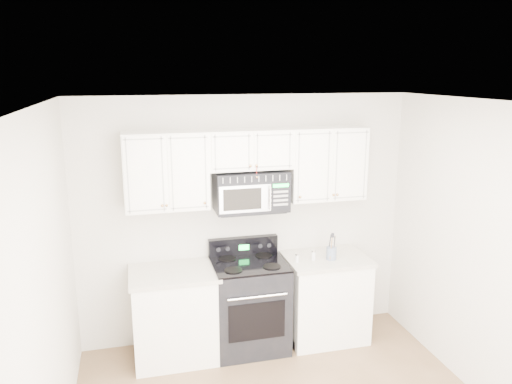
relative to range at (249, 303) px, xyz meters
name	(u,v)px	position (x,y,z in m)	size (l,w,h in m)	color
room	(300,287)	(0.04, -1.44, 0.82)	(3.51, 3.51, 2.61)	brown
base_cabinet_left	(175,317)	(-0.76, 0.00, -0.06)	(0.86, 0.65, 0.92)	white
base_cabinet_right	(325,300)	(0.84, 0.00, -0.06)	(0.86, 0.65, 0.92)	white
range	(249,303)	(0.00, 0.00, 0.00)	(0.74, 0.68, 1.12)	black
upper_cabinets	(249,163)	(0.04, 0.15, 1.45)	(2.44, 0.37, 0.75)	white
microwave	(251,191)	(0.05, 0.12, 1.17)	(0.73, 0.42, 0.41)	black
utensil_crock	(331,253)	(0.86, -0.08, 0.51)	(0.11, 0.11, 0.29)	gray
shaker_salt	(297,258)	(0.49, -0.07, 0.48)	(0.04, 0.04, 0.09)	silver
shaker_pepper	(314,255)	(0.67, -0.06, 0.49)	(0.05, 0.05, 0.11)	silver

